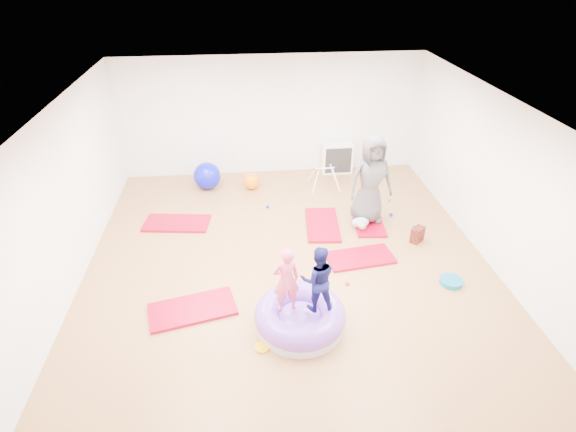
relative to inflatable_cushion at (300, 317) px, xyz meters
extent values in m
cube|color=#A96649|center=(0.00, 1.34, -0.16)|extent=(7.00, 8.00, 0.01)
cube|color=silver|center=(0.00, 1.34, 2.64)|extent=(7.00, 8.00, 0.01)
cube|color=white|center=(0.00, 5.34, 1.24)|extent=(7.00, 0.01, 2.80)
cube|color=white|center=(-3.50, 1.34, 1.24)|extent=(0.01, 8.00, 2.80)
cube|color=white|center=(3.50, 1.34, 1.24)|extent=(0.01, 8.00, 2.80)
cube|color=#A40529|center=(-1.60, 0.48, -0.14)|extent=(1.41, 0.92, 0.05)
cube|color=#A40529|center=(-2.10, 3.04, -0.14)|extent=(1.36, 0.81, 0.05)
cube|color=#A40529|center=(0.80, 2.68, -0.14)|extent=(0.74, 1.31, 0.05)
cube|color=#A40529|center=(1.28, 1.52, -0.14)|extent=(1.24, 0.73, 0.05)
cube|color=#A40529|center=(1.74, 2.70, -0.14)|extent=(0.67, 1.19, 0.05)
cylinder|color=silver|center=(0.00, 0.00, -0.09)|extent=(1.29, 1.29, 0.15)
torus|color=purple|center=(0.00, 0.00, 0.04)|extent=(1.33, 1.33, 0.35)
ellipsoid|color=purple|center=(0.00, 0.00, -0.04)|extent=(0.71, 0.71, 0.32)
imported|color=#FF5484|center=(-0.20, 0.01, 0.74)|extent=(0.42, 0.31, 1.04)
imported|color=navy|center=(0.24, 0.00, 0.74)|extent=(0.52, 0.41, 1.03)
imported|color=#4B4C4C|center=(1.72, 2.76, 0.78)|extent=(0.94, 0.68, 1.78)
ellipsoid|color=#97C8E6|center=(1.52, 2.50, -0.02)|extent=(0.34, 0.22, 0.19)
sphere|color=#E6A47A|center=(1.52, 2.34, 0.01)|extent=(0.16, 0.16, 0.16)
sphere|color=red|center=(0.90, 0.83, -0.13)|extent=(0.07, 0.07, 0.07)
sphere|color=#0D10DD|center=(-0.24, 3.50, -0.13)|extent=(0.07, 0.07, 0.07)
sphere|color=#0D10DD|center=(2.58, 2.37, -0.13)|extent=(0.07, 0.07, 0.07)
sphere|color=green|center=(2.43, 3.51, -0.13)|extent=(0.07, 0.07, 0.07)
sphere|color=#FFB806|center=(0.07, 1.20, -0.13)|extent=(0.07, 0.07, 0.07)
sphere|color=#0D10DD|center=(2.28, 2.90, -0.13)|extent=(0.07, 0.07, 0.07)
sphere|color=#0D10DD|center=(-1.55, 4.58, 0.15)|extent=(0.62, 0.62, 0.62)
sphere|color=orange|center=(-0.55, 4.44, 0.03)|extent=(0.38, 0.38, 0.38)
cylinder|color=white|center=(0.88, 4.09, 0.11)|extent=(0.19, 0.20, 0.51)
cylinder|color=white|center=(0.88, 4.53, 0.11)|extent=(0.19, 0.20, 0.51)
cylinder|color=white|center=(1.35, 4.09, 0.11)|extent=(0.19, 0.20, 0.51)
cylinder|color=white|center=(1.35, 4.53, 0.11)|extent=(0.19, 0.20, 0.51)
cylinder|color=white|center=(1.12, 4.31, 0.33)|extent=(0.49, 0.03, 0.03)
sphere|color=red|center=(0.87, 4.31, 0.33)|extent=(0.06, 0.06, 0.06)
sphere|color=#0D10DD|center=(1.36, 4.31, 0.33)|extent=(0.06, 0.06, 0.06)
cube|color=white|center=(1.57, 5.14, 0.21)|extent=(0.74, 0.36, 0.74)
cube|color=#282828|center=(1.57, 4.97, 0.21)|extent=(0.63, 0.02, 0.63)
cube|color=white|center=(1.57, 5.09, 0.21)|extent=(0.02, 0.25, 0.65)
cube|color=white|center=(1.57, 5.09, 0.21)|extent=(0.65, 0.25, 0.02)
cylinder|color=#0D6B8F|center=(2.61, 0.68, -0.12)|extent=(0.37, 0.37, 0.08)
cube|color=maroon|center=(2.48, 1.95, -0.01)|extent=(0.30, 0.29, 0.30)
cylinder|color=#FFB806|center=(-0.58, -0.38, -0.15)|extent=(0.21, 0.21, 0.03)
camera|label=1|loc=(-0.68, -4.79, 4.63)|focal=28.00mm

